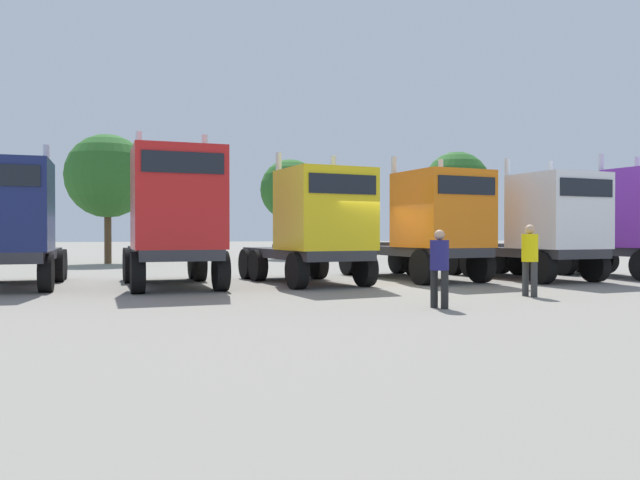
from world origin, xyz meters
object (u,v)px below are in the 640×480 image
Objects in this scene: semi_truck_navy at (7,224)px; semi_truck_orange at (430,224)px; visitor_in_hivis at (530,255)px; semi_truck_white at (544,226)px; semi_truck_yellow at (317,225)px; semi_truck_red at (175,218)px; visitor_with_camera at (439,263)px; semi_truck_purple at (640,221)px.

semi_truck_navy is 12.83m from semi_truck_orange.
semi_truck_orange is 5.30m from visitor_in_hivis.
semi_truck_orange is 3.85m from semi_truck_white.
visitor_in_hivis is at bearing 64.25° from semi_truck_navy.
semi_truck_yellow is at bearing -91.65° from semi_truck_orange.
semi_truck_yellow is 4.08m from semi_truck_orange.
visitor_with_camera is (5.35, -6.02, -1.08)m from semi_truck_red.
semi_truck_purple is (3.87, 0.05, 0.16)m from semi_truck_white.
semi_truck_navy is 3.73× the size of visitor_with_camera.
semi_truck_orange reaches higher than visitor_with_camera.
semi_truck_purple is (15.90, 0.17, -0.04)m from semi_truck_red.
semi_truck_navy is 1.00× the size of semi_truck_white.
semi_truck_red reaches higher than visitor_in_hivis.
semi_truck_red is 1.01× the size of semi_truck_white.
semi_truck_red reaches higher than semi_truck_yellow.
semi_truck_navy is 1.03× the size of semi_truck_yellow.
semi_truck_white is at bearing 38.08° from visitor_in_hivis.
semi_truck_yellow is at bearing 87.75° from semi_truck_red.
visitor_in_hivis is at bearing -69.89° from semi_truck_purple.
semi_truck_navy is 0.94× the size of semi_truck_orange.
visitor_in_hivis is (4.37, -4.62, -0.78)m from semi_truck_yellow.
semi_truck_navy is at bearing -99.97° from semi_truck_orange.
visitor_with_camera is at bearing 51.15° from semi_truck_navy.
semi_truck_yellow is 6.44m from visitor_with_camera.
semi_truck_navy is 0.99× the size of semi_truck_red.
visitor_with_camera is at bearing -71.28° from semi_truck_purple.
semi_truck_orange is 1.06× the size of semi_truck_white.
semi_truck_white is at bearing 84.72° from semi_truck_red.
semi_truck_purple is at bearing 84.77° from semi_truck_red.
semi_truck_purple is at bearing 82.27° from semi_truck_white.
visitor_in_hivis is (8.60, -4.36, -0.99)m from semi_truck_red.
semi_truck_red reaches higher than semi_truck_white.
semi_truck_navy is 20.48m from semi_truck_purple.
semi_truck_yellow is at bearing -99.58° from semi_truck_white.
semi_truck_navy is 8.81m from semi_truck_yellow.
visitor_in_hivis is at bearing 0.90° from visitor_with_camera.
visitor_in_hivis is (0.34, -5.22, -0.83)m from semi_truck_orange.
visitor_in_hivis is (-7.30, -4.52, -0.95)m from semi_truck_purple.
semi_truck_purple is 8.64m from visitor_in_hivis.
semi_truck_navy reaches higher than visitor_in_hivis.
semi_truck_white reaches higher than visitor_in_hivis.
semi_truck_white is (7.81, -0.15, 0.00)m from semi_truck_yellow.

